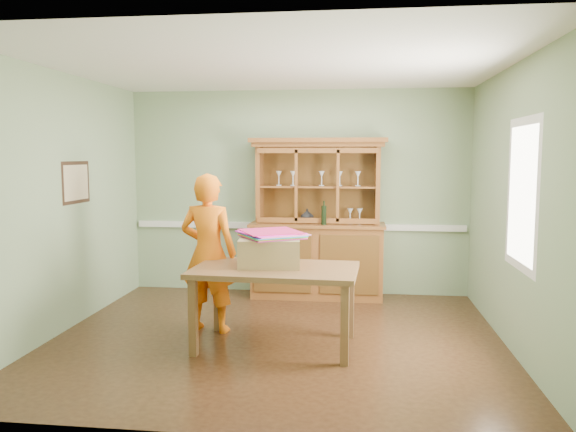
# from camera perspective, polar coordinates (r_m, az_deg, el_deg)

# --- Properties ---
(floor) EXTENTS (4.50, 4.50, 0.00)m
(floor) POSITION_cam_1_polar(r_m,az_deg,el_deg) (5.80, -1.17, -12.33)
(floor) COLOR #492C17
(floor) RESTS_ON ground
(ceiling) EXTENTS (4.50, 4.50, 0.00)m
(ceiling) POSITION_cam_1_polar(r_m,az_deg,el_deg) (5.57, -1.23, 15.04)
(ceiling) COLOR white
(ceiling) RESTS_ON wall_back
(wall_back) EXTENTS (4.50, 0.00, 4.50)m
(wall_back) POSITION_cam_1_polar(r_m,az_deg,el_deg) (7.51, 0.97, 2.41)
(wall_back) COLOR gray
(wall_back) RESTS_ON floor
(wall_left) EXTENTS (0.00, 4.00, 4.00)m
(wall_left) POSITION_cam_1_polar(r_m,az_deg,el_deg) (6.26, -22.06, 1.21)
(wall_left) COLOR gray
(wall_left) RESTS_ON floor
(wall_right) EXTENTS (0.00, 4.00, 4.00)m
(wall_right) POSITION_cam_1_polar(r_m,az_deg,el_deg) (5.66, 21.96, 0.75)
(wall_right) COLOR gray
(wall_right) RESTS_ON floor
(wall_front) EXTENTS (4.50, 0.00, 4.50)m
(wall_front) POSITION_cam_1_polar(r_m,az_deg,el_deg) (3.57, -5.76, -1.76)
(wall_front) COLOR gray
(wall_front) RESTS_ON floor
(chair_rail) EXTENTS (4.41, 0.05, 0.08)m
(chair_rail) POSITION_cam_1_polar(r_m,az_deg,el_deg) (7.52, 0.95, -1.02)
(chair_rail) COLOR white
(chair_rail) RESTS_ON wall_back
(framed_map) EXTENTS (0.03, 0.60, 0.46)m
(framed_map) POSITION_cam_1_polar(r_m,az_deg,el_deg) (6.50, -20.69, 3.20)
(framed_map) COLOR #331F14
(framed_map) RESTS_ON wall_left
(window_panel) EXTENTS (0.03, 0.96, 1.36)m
(window_panel) POSITION_cam_1_polar(r_m,az_deg,el_deg) (5.36, 22.63, 2.05)
(window_panel) COLOR white
(window_panel) RESTS_ON wall_right
(china_hutch) EXTENTS (1.75, 0.58, 2.06)m
(china_hutch) POSITION_cam_1_polar(r_m,az_deg,el_deg) (7.32, 2.99, -2.60)
(china_hutch) COLOR brown
(china_hutch) RESTS_ON floor
(dining_table) EXTENTS (1.60, 1.01, 0.78)m
(dining_table) POSITION_cam_1_polar(r_m,az_deg,el_deg) (5.40, -1.30, -6.19)
(dining_table) COLOR brown
(dining_table) RESTS_ON floor
(cardboard_box) EXTENTS (0.63, 0.52, 0.27)m
(cardboard_box) POSITION_cam_1_polar(r_m,az_deg,el_deg) (5.44, -1.88, -3.66)
(cardboard_box) COLOR #987C4E
(cardboard_box) RESTS_ON dining_table
(kite_stack) EXTENTS (0.71, 0.71, 0.06)m
(kite_stack) POSITION_cam_1_polar(r_m,az_deg,el_deg) (5.45, -1.52, -1.86)
(kite_stack) COLOR #D1208F
(kite_stack) RESTS_ON cardboard_box
(person) EXTENTS (0.65, 0.47, 1.66)m
(person) POSITION_cam_1_polar(r_m,az_deg,el_deg) (5.92, -8.08, -3.73)
(person) COLOR orange
(person) RESTS_ON floor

